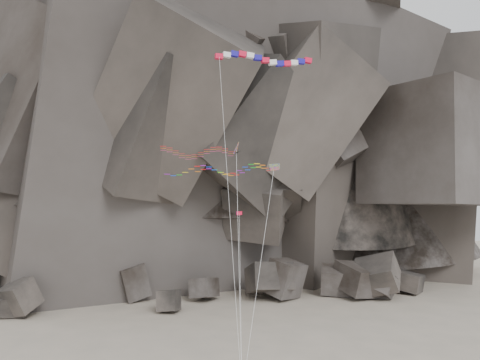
{
  "coord_description": "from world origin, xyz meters",
  "views": [
    {
      "loc": [
        -7.8,
        -43.53,
        17.81
      ],
      "look_at": [
        -1.06,
        6.0,
        19.55
      ],
      "focal_mm": 35.0,
      "sensor_mm": 36.0,
      "label": 1
    }
  ],
  "objects": [
    {
      "name": "headland",
      "position": [
        0.0,
        70.0,
        42.0
      ],
      "size": [
        110.0,
        70.0,
        84.0
      ],
      "primitive_type": null,
      "color": "#4C443E",
      "rests_on": "ground"
    },
    {
      "name": "boulder_field",
      "position": [
        10.92,
        35.65,
        2.26
      ],
      "size": [
        72.09,
        16.12,
        8.62
      ],
      "color": "#47423F",
      "rests_on": "ground"
    },
    {
      "name": "delta_kite",
      "position": [
        -5.9,
        4.68,
        22.42
      ],
      "size": [
        8.76,
        10.51,
        22.14
      ],
      "rotation": [
        0.0,
        0.0,
        -0.35
      ],
      "color": "red",
      "rests_on": "ground"
    },
    {
      "name": "banner_kite",
      "position": [
        1.39,
        4.74,
        32.22
      ],
      "size": [
        10.72,
        10.66,
        31.55
      ],
      "rotation": [
        0.0,
        0.0,
        0.12
      ],
      "color": "red",
      "rests_on": "ground"
    },
    {
      "name": "parafoil_kite",
      "position": [
        -3.71,
        4.29,
        20.52
      ],
      "size": [
        12.2,
        9.43,
        19.74
      ],
      "rotation": [
        0.0,
        0.0,
        0.09
      ],
      "color": "#B2D70B",
      "rests_on": "ground"
    },
    {
      "name": "pennant_kite",
      "position": [
        -1.56,
        2.87,
        13.59
      ],
      "size": [
        1.31,
        9.25,
        14.77
      ],
      "rotation": [
        0.0,
        0.0,
        0.15
      ],
      "color": "red",
      "rests_on": "ground"
    }
  ]
}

